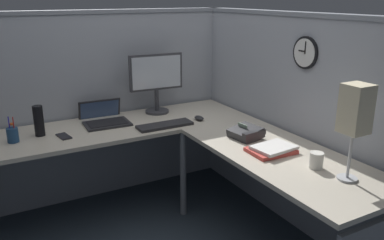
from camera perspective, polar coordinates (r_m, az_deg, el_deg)
The scene contains 16 objects.
ground_plane at distance 3.14m, azimuth -2.50°, elevation -15.20°, with size 6.80×6.80×0.00m, color #2D3842.
cubicle_wall_back at distance 3.46m, azimuth -14.60°, elevation 1.81°, with size 2.57×0.12×1.58m.
cubicle_wall_right at distance 3.06m, azimuth 14.32°, elevation -0.18°, with size 0.12×2.37×1.58m.
desk at distance 2.75m, azimuth -4.95°, elevation -5.29°, with size 2.35×2.15×0.73m.
monitor at distance 3.36m, azimuth -5.12°, elevation 5.88°, with size 0.46×0.20×0.50m.
laptop at distance 3.24m, azimuth -12.46°, elevation 0.22°, with size 0.35×0.39×0.22m.
keyboard at distance 3.05m, azimuth -3.90°, elevation -0.74°, with size 0.43×0.14×0.02m, color #232326.
computer_mouse at distance 3.20m, azimuth 1.02°, elevation 0.28°, with size 0.06×0.10×0.03m, color #232326.
pen_cup at distance 2.98m, azimuth -24.22°, elevation -1.93°, with size 0.08×0.08×0.18m.
cell_phone at distance 2.97m, azimuth -17.82°, elevation -2.23°, with size 0.07×0.14×0.01m, color black.
thermos_flask at distance 3.02m, azimuth -21.03°, elevation -0.11°, with size 0.07×0.07×0.22m, color black.
office_phone at distance 2.82m, azimuth 7.75°, elevation -1.89°, with size 0.21×0.23×0.11m.
book_stack at distance 2.60m, azimuth 11.36°, elevation -4.12°, with size 0.30×0.23×0.04m.
desk_lamp_paper at distance 2.23m, azimuth 22.29°, elevation 1.09°, with size 0.13×0.13×0.53m.
coffee_mug at distance 2.43m, azimuth 17.31°, elevation -5.52°, with size 0.08×0.08×0.10m, color silver.
wall_clock at distance 2.83m, azimuth 15.94°, elevation 9.23°, with size 0.04×0.22×0.22m.
Camera 1 is at (-1.16, -2.38, 1.69)m, focal length 37.37 mm.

